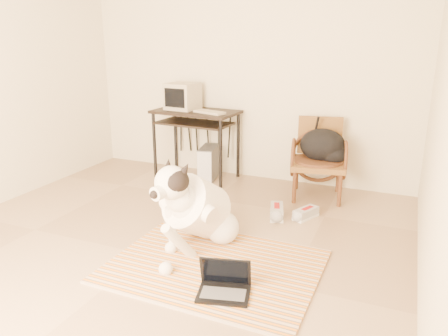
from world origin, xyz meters
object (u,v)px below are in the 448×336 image
Objects in this scene: laptop at (224,285)px; backpack at (324,147)px; dog at (197,209)px; pc_tower at (209,163)px; computer_desk at (195,120)px; crt_monitor at (182,96)px; rattan_chair at (319,158)px.

backpack reaches higher than laptop.
pc_tower is at bearing 111.91° from dog.
laptop is at bearing -62.62° from pc_tower.
pc_tower is (0.16, 0.01, -0.51)m from computer_desk.
crt_monitor is at bearing 121.14° from dog.
dog is 2.25× the size of backpack.
dog is at bearing -58.86° from crt_monitor.
dog is 2.56× the size of pc_tower.
rattan_chair is (1.49, -0.06, -0.29)m from computer_desk.
pc_tower is (-1.15, 2.22, 0.12)m from laptop.
dog is 1.87m from computer_desk.
laptop is 0.39× the size of computer_desk.
laptop is 2.84m from crt_monitor.
pc_tower is 1.35m from rattan_chair.
backpack is at bearing -2.39° from crt_monitor.
computer_desk is at bearing -9.97° from crt_monitor.
crt_monitor is at bearing 177.61° from backpack.
pc_tower reaches higher than laptop.
crt_monitor reaches higher than backpack.
crt_monitor is at bearing 123.74° from laptop.
dog is 3.05× the size of crt_monitor.
crt_monitor is (-1.49, 2.24, 0.90)m from laptop.
crt_monitor reaches higher than rattan_chair.
crt_monitor is (-0.18, 0.03, 0.27)m from computer_desk.
pc_tower is (-0.66, 1.65, -0.13)m from dog.
computer_desk is 2.73× the size of crt_monitor.
pc_tower is at bearing 177.79° from backpack.
computer_desk is at bearing -175.21° from pc_tower.
computer_desk reaches higher than laptop.
dog is 1.37× the size of rattan_chair.
pc_tower is at bearing 4.79° from computer_desk.
laptop is 2.23m from backpack.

